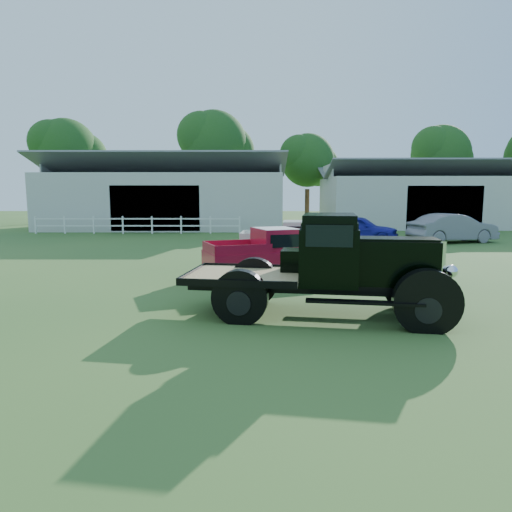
# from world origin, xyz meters

# --- Properties ---
(ground) EXTENTS (120.00, 120.00, 0.00)m
(ground) POSITION_xyz_m (0.00, 0.00, 0.00)
(ground) COLOR #305824
(shed_left) EXTENTS (18.80, 10.20, 5.60)m
(shed_left) POSITION_xyz_m (-7.00, 26.00, 2.80)
(shed_left) COLOR #B9B8A8
(shed_left) RESTS_ON ground
(shed_right) EXTENTS (16.80, 9.20, 5.20)m
(shed_right) POSITION_xyz_m (14.00, 27.00, 2.60)
(shed_right) COLOR #B9B8A8
(shed_right) RESTS_ON ground
(fence_rail) EXTENTS (14.20, 0.16, 1.20)m
(fence_rail) POSITION_xyz_m (-8.00, 20.00, 0.60)
(fence_rail) COLOR white
(fence_rail) RESTS_ON ground
(tree_a) EXTENTS (6.30, 6.30, 10.50)m
(tree_a) POSITION_xyz_m (-18.00, 33.00, 5.25)
(tree_a) COLOR #2A5522
(tree_a) RESTS_ON ground
(tree_b) EXTENTS (6.90, 6.90, 11.50)m
(tree_b) POSITION_xyz_m (-4.00, 34.00, 5.75)
(tree_b) COLOR #2A5522
(tree_b) RESTS_ON ground
(tree_c) EXTENTS (5.40, 5.40, 9.00)m
(tree_c) POSITION_xyz_m (5.00, 33.00, 4.50)
(tree_c) COLOR #2A5522
(tree_c) RESTS_ON ground
(tree_d) EXTENTS (6.00, 6.00, 10.00)m
(tree_d) POSITION_xyz_m (18.00, 34.00, 5.00)
(tree_d) COLOR #2A5522
(tree_d) RESTS_ON ground
(vintage_flatbed) EXTENTS (6.09, 3.17, 2.30)m
(vintage_flatbed) POSITION_xyz_m (1.72, -1.07, 1.15)
(vintage_flatbed) COLOR black
(vintage_flatbed) RESTS_ON ground
(red_pickup) EXTENTS (4.87, 3.21, 1.66)m
(red_pickup) POSITION_xyz_m (0.75, 3.51, 0.83)
(red_pickup) COLOR #B0122D
(red_pickup) RESTS_ON ground
(white_pickup) EXTENTS (4.64, 2.07, 1.66)m
(white_pickup) POSITION_xyz_m (1.76, 6.35, 0.83)
(white_pickup) COLOR beige
(white_pickup) RESTS_ON ground
(misc_car_blue) EXTENTS (4.75, 3.26, 1.50)m
(misc_car_blue) POSITION_xyz_m (5.99, 14.86, 0.75)
(misc_car_blue) COLOR #1C1B96
(misc_car_blue) RESTS_ON ground
(misc_car_grey) EXTENTS (5.20, 2.98, 1.62)m
(misc_car_grey) POSITION_xyz_m (11.18, 14.38, 0.81)
(misc_car_grey) COLOR slate
(misc_car_grey) RESTS_ON ground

